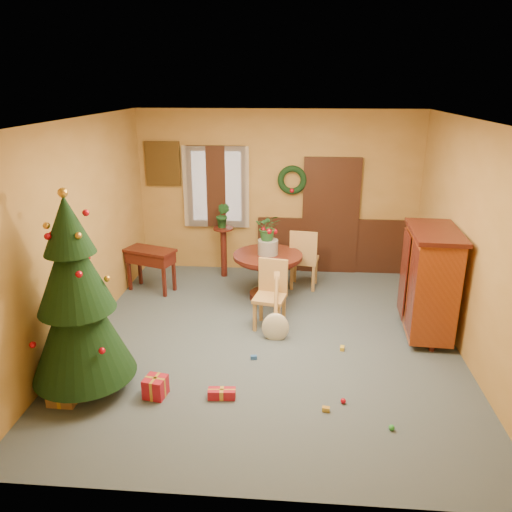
# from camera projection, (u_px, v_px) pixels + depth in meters

# --- Properties ---
(room_envelope) EXTENTS (5.50, 5.50, 5.50)m
(room_envelope) POSITION_uv_depth(u_px,v_px,m) (289.00, 212.00, 8.96)
(room_envelope) COLOR #33424A
(room_envelope) RESTS_ON ground
(dining_table) EXTENTS (1.10, 1.10, 0.76)m
(dining_table) POSITION_uv_depth(u_px,v_px,m) (268.00, 268.00, 7.93)
(dining_table) COLOR black
(dining_table) RESTS_ON floor
(urn) EXTENTS (0.32, 0.32, 0.23)m
(urn) POSITION_uv_depth(u_px,v_px,m) (268.00, 247.00, 7.82)
(urn) COLOR slate
(urn) RESTS_ON dining_table
(centerpiece_plant) EXTENTS (0.38, 0.33, 0.42)m
(centerpiece_plant) POSITION_uv_depth(u_px,v_px,m) (268.00, 227.00, 7.71)
(centerpiece_plant) COLOR #1E4C23
(centerpiece_plant) RESTS_ON urn
(chair_near) EXTENTS (0.49, 0.49, 0.97)m
(chair_near) POSITION_uv_depth(u_px,v_px,m) (271.00, 291.00, 7.06)
(chair_near) COLOR #A27940
(chair_near) RESTS_ON floor
(chair_far) EXTENTS (0.51, 0.51, 1.04)m
(chair_far) POSITION_uv_depth(u_px,v_px,m) (304.00, 257.00, 8.32)
(chair_far) COLOR #A27940
(chair_far) RESTS_ON floor
(guitar) EXTENTS (0.44, 0.61, 0.85)m
(guitar) POSITION_uv_depth(u_px,v_px,m) (276.00, 310.00, 6.68)
(guitar) COLOR beige
(guitar) RESTS_ON floor
(plant_stand) EXTENTS (0.35, 0.35, 0.91)m
(plant_stand) POSITION_uv_depth(u_px,v_px,m) (224.00, 246.00, 8.86)
(plant_stand) COLOR black
(plant_stand) RESTS_ON floor
(stand_plant) EXTENTS (0.30, 0.27, 0.45)m
(stand_plant) POSITION_uv_depth(u_px,v_px,m) (223.00, 215.00, 8.67)
(stand_plant) COLOR #19471E
(stand_plant) RESTS_ON plant_stand
(christmas_tree) EXTENTS (1.13, 1.13, 2.33)m
(christmas_tree) POSITION_uv_depth(u_px,v_px,m) (77.00, 300.00, 5.35)
(christmas_tree) COLOR #382111
(christmas_tree) RESTS_ON floor
(writing_desk) EXTENTS (0.91, 0.65, 0.73)m
(writing_desk) POSITION_uv_depth(u_px,v_px,m) (151.00, 259.00, 8.25)
(writing_desk) COLOR black
(writing_desk) RESTS_ON floor
(sideboard) EXTENTS (0.69, 1.21, 1.51)m
(sideboard) POSITION_uv_depth(u_px,v_px,m) (430.00, 280.00, 6.70)
(sideboard) COLOR #62220B
(sideboard) RESTS_ON floor
(gift_a) EXTENTS (0.31, 0.23, 0.16)m
(gift_a) POSITION_uv_depth(u_px,v_px,m) (63.00, 397.00, 5.44)
(gift_a) COLOR brown
(gift_a) RESTS_ON floor
(gift_b) EXTENTS (0.27, 0.27, 0.23)m
(gift_b) POSITION_uv_depth(u_px,v_px,m) (156.00, 387.00, 5.55)
(gift_b) COLOR maroon
(gift_b) RESTS_ON floor
(gift_c) EXTENTS (0.32, 0.28, 0.15)m
(gift_c) POSITION_uv_depth(u_px,v_px,m) (85.00, 368.00, 6.00)
(gift_c) COLOR brown
(gift_c) RESTS_ON floor
(gift_d) EXTENTS (0.31, 0.15, 0.11)m
(gift_d) POSITION_uv_depth(u_px,v_px,m) (222.00, 394.00, 5.54)
(gift_d) COLOR maroon
(gift_d) RESTS_ON floor
(toy_a) EXTENTS (0.09, 0.06, 0.05)m
(toy_a) POSITION_uv_depth(u_px,v_px,m) (254.00, 357.00, 6.32)
(toy_a) COLOR #24539E
(toy_a) RESTS_ON floor
(toy_b) EXTENTS (0.06, 0.06, 0.06)m
(toy_b) POSITION_uv_depth(u_px,v_px,m) (392.00, 428.00, 5.03)
(toy_b) COLOR green
(toy_b) RESTS_ON floor
(toy_c) EXTENTS (0.06, 0.09, 0.05)m
(toy_c) POSITION_uv_depth(u_px,v_px,m) (342.00, 348.00, 6.53)
(toy_c) COLOR gold
(toy_c) RESTS_ON floor
(toy_d) EXTENTS (0.06, 0.06, 0.06)m
(toy_d) POSITION_uv_depth(u_px,v_px,m) (343.00, 401.00, 5.45)
(toy_d) COLOR #B00B1B
(toy_d) RESTS_ON floor
(toy_e) EXTENTS (0.09, 0.06, 0.05)m
(toy_e) POSITION_uv_depth(u_px,v_px,m) (326.00, 409.00, 5.32)
(toy_e) COLOR gold
(toy_e) RESTS_ON floor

